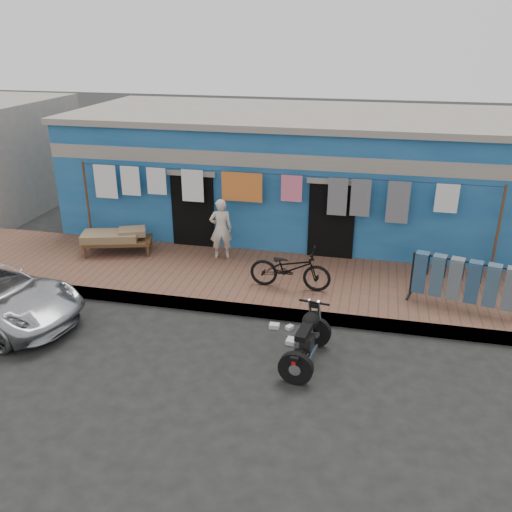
{
  "coord_description": "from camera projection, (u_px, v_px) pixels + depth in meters",
  "views": [
    {
      "loc": [
        2.25,
        -7.95,
        5.42
      ],
      "look_at": [
        0.0,
        2.0,
        1.15
      ],
      "focal_mm": 38.0,
      "sensor_mm": 36.0,
      "label": 1
    }
  ],
  "objects": [
    {
      "name": "litter_c",
      "position": [
        291.0,
        341.0,
        10.12
      ],
      "size": [
        0.19,
        0.23,
        0.08
      ],
      "primitive_type": "cube",
      "rotation": [
        0.0,
        0.0,
        1.45
      ],
      "color": "silver",
      "rests_on": "ground"
    },
    {
      "name": "litter_a",
      "position": [
        274.0,
        326.0,
        10.64
      ],
      "size": [
        0.19,
        0.15,
        0.09
      ],
      "primitive_type": "cube",
      "rotation": [
        0.0,
        0.0,
        0.0
      ],
      "color": "silver",
      "rests_on": "ground"
    },
    {
      "name": "motorcycle",
      "position": [
        306.0,
        338.0,
        9.33
      ],
      "size": [
        0.98,
        1.71,
        1.01
      ],
      "primitive_type": null,
      "rotation": [
        0.0,
        0.0,
        -0.14
      ],
      "color": "black",
      "rests_on": "ground"
    },
    {
      "name": "seated_person",
      "position": [
        221.0,
        229.0,
        13.02
      ],
      "size": [
        0.62,
        0.5,
        1.49
      ],
      "primitive_type": "imported",
      "rotation": [
        0.0,
        0.0,
        3.44
      ],
      "color": "beige",
      "rests_on": "sidewalk"
    },
    {
      "name": "clothesline",
      "position": [
        260.0,
        193.0,
        12.91
      ],
      "size": [
        10.06,
        0.06,
        2.1
      ],
      "color": "brown",
      "rests_on": "sidewalk"
    },
    {
      "name": "litter_b",
      "position": [
        290.0,
        327.0,
        10.59
      ],
      "size": [
        0.17,
        0.18,
        0.07
      ],
      "primitive_type": "cube",
      "rotation": [
        0.0,
        0.0,
        0.96
      ],
      "color": "silver",
      "rests_on": "ground"
    },
    {
      "name": "sidewalk",
      "position": [
        266.0,
        281.0,
        12.35
      ],
      "size": [
        28.0,
        3.0,
        0.25
      ],
      "primitive_type": "cube",
      "color": "brown",
      "rests_on": "ground"
    },
    {
      "name": "ground",
      "position": [
        231.0,
        357.0,
        9.7
      ],
      "size": [
        80.0,
        80.0,
        0.0
      ],
      "primitive_type": "plane",
      "color": "black",
      "rests_on": "ground"
    },
    {
      "name": "jeans_rack",
      "position": [
        464.0,
        283.0,
        10.78
      ],
      "size": [
        2.37,
        1.49,
        1.03
      ],
      "primitive_type": null,
      "rotation": [
        0.0,
        0.0,
        -0.26
      ],
      "color": "black",
      "rests_on": "sidewalk"
    },
    {
      "name": "building",
      "position": [
        295.0,
        172.0,
        15.34
      ],
      "size": [
        12.2,
        5.2,
        3.36
      ],
      "color": "#194F86",
      "rests_on": "ground"
    },
    {
      "name": "bicycle",
      "position": [
        290.0,
        264.0,
        11.53
      ],
      "size": [
        1.76,
        0.67,
        1.13
      ],
      "primitive_type": "imported",
      "rotation": [
        0.0,
        0.0,
        1.54
      ],
      "color": "black",
      "rests_on": "sidewalk"
    },
    {
      "name": "curb",
      "position": [
        251.0,
        311.0,
        11.05
      ],
      "size": [
        28.0,
        0.1,
        0.25
      ],
      "primitive_type": "cube",
      "color": "gray",
      "rests_on": "ground"
    },
    {
      "name": "charpoy",
      "position": [
        118.0,
        242.0,
        13.49
      ],
      "size": [
        2.16,
        1.74,
        0.58
      ],
      "primitive_type": null,
      "rotation": [
        0.0,
        0.0,
        0.28
      ],
      "color": "brown",
      "rests_on": "sidewalk"
    }
  ]
}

